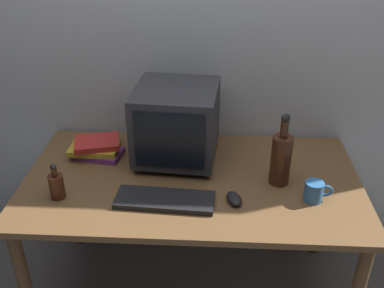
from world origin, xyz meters
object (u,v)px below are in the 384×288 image
bottle_tall (281,158)px  keyboard (165,200)px  crt_monitor (176,123)px  mug (314,191)px  bottle_short (57,185)px  book_stack (96,148)px  computer_mouse (234,199)px

bottle_tall → keyboard: bearing=-160.3°
crt_monitor → keyboard: crt_monitor is taller
bottle_tall → crt_monitor: bearing=158.7°
keyboard → mug: 0.64m
crt_monitor → bottle_short: 0.61m
crt_monitor → keyboard: size_ratio=0.99×
crt_monitor → bottle_short: (-0.49, -0.35, -0.13)m
bottle_short → book_stack: 0.36m
bottle_short → book_stack: size_ratio=0.64×
bottle_short → computer_mouse: bearing=0.4°
keyboard → book_stack: size_ratio=1.59×
bottle_short → book_stack: bearing=76.6°
computer_mouse → mug: mug is taller
book_stack → mug: bearing=-17.3°
keyboard → crt_monitor: bearing=90.1°
keyboard → mug: size_ratio=3.50×
bottle_short → mug: bearing=2.0°
crt_monitor → bottle_tall: 0.52m
bottle_tall → bottle_short: size_ratio=2.04×
bottle_tall → mug: (0.13, -0.13, -0.08)m
computer_mouse → mug: size_ratio=0.83×
crt_monitor → bottle_tall: bearing=-21.3°
mug → keyboard: bearing=-175.4°
keyboard → bottle_tall: bearing=23.1°
book_stack → keyboard: bearing=-43.9°
bottle_tall → computer_mouse: bearing=-141.9°
book_stack → computer_mouse: bearing=-27.4°
crt_monitor → keyboard: (-0.02, -0.37, -0.18)m
computer_mouse → mug: bearing=-12.4°
crt_monitor → computer_mouse: 0.47m
computer_mouse → book_stack: 0.76m
keyboard → book_stack: book_stack is taller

